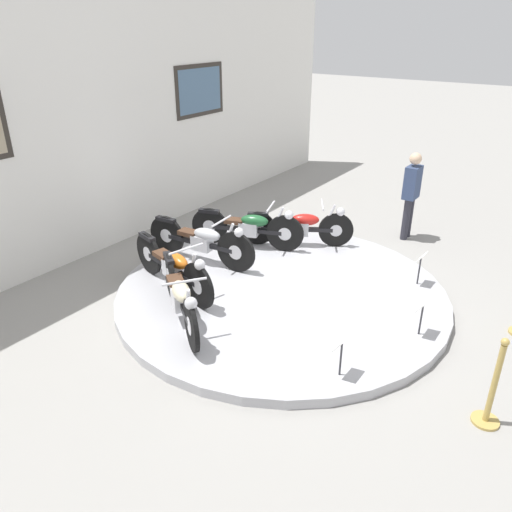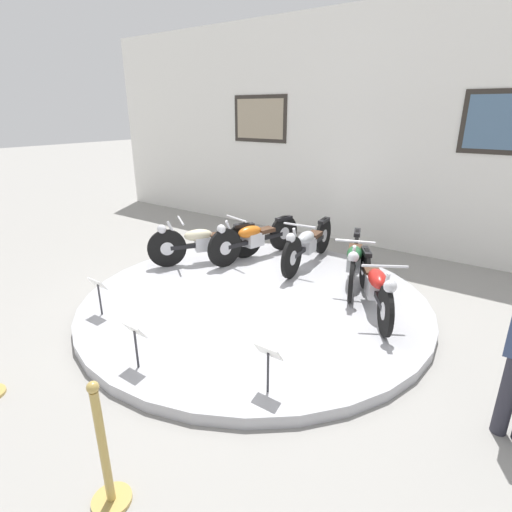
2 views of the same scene
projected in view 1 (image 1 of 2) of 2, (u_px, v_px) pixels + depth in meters
The scene contains 13 objects.
ground_plane at pixel (281, 296), 7.42m from camera, with size 60.00×60.00×0.00m, color gray.
display_platform at pixel (281, 292), 7.39m from camera, with size 4.82×4.82×0.13m, color #ADADB2.
back_wall at pixel (101, 119), 8.35m from camera, with size 14.00×0.22×4.44m.
motorcycle_cream at pixel (180, 295), 6.40m from camera, with size 1.20×1.66×0.80m.
motorcycle_orange at pixel (173, 266), 7.16m from camera, with size 0.65×1.96×0.81m.
motorcycle_silver at pixel (202, 240), 7.99m from camera, with size 0.54×2.01×0.81m.
motorcycle_green at pixel (249, 226), 8.54m from camera, with size 0.77×1.89×0.80m.
motorcycle_red at pixel (299, 225), 8.62m from camera, with size 1.06×1.70×0.78m.
info_placard_front_left at pixel (342, 347), 5.42m from camera, with size 0.26×0.11×0.51m.
info_placard_front_centre at pixel (423, 309), 6.14m from camera, with size 0.26×0.11×0.51m.
info_placard_front_right at pixel (420, 262), 7.34m from camera, with size 0.26×0.11×0.51m.
visitor_standing at pixel (411, 191), 9.02m from camera, with size 0.36×0.22×1.62m.
stanchion_post_left_of_entry at pixel (491, 395), 4.95m from camera, with size 0.28×0.28×1.02m.
Camera 1 is at (-5.49, -3.40, 3.72)m, focal length 35.00 mm.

